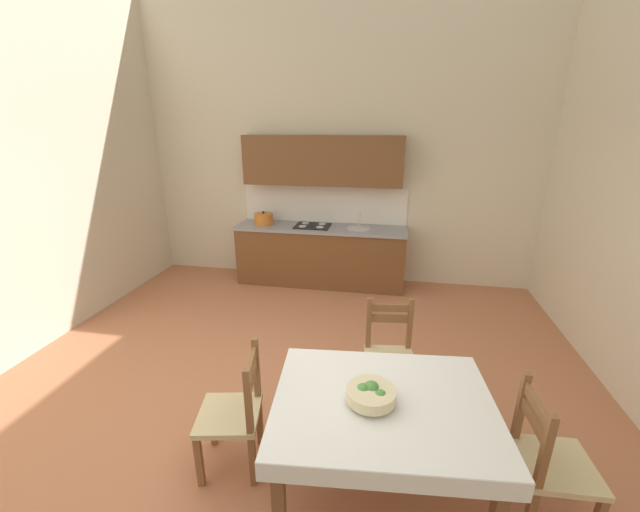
# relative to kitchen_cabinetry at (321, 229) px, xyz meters

# --- Properties ---
(ground_plane) EXTENTS (6.41, 7.12, 0.10)m
(ground_plane) POSITION_rel_kitchen_cabinetry_xyz_m (0.20, -2.99, -0.91)
(ground_plane) COLOR #B7704C
(wall_back) EXTENTS (6.41, 0.12, 4.25)m
(wall_back) POSITION_rel_kitchen_cabinetry_xyz_m (0.20, 0.33, 1.27)
(wall_back) COLOR beige
(wall_back) RESTS_ON ground_plane
(kitchen_cabinetry) EXTENTS (2.54, 0.63, 2.20)m
(kitchen_cabinetry) POSITION_rel_kitchen_cabinetry_xyz_m (0.00, 0.00, 0.00)
(kitchen_cabinetry) COLOR brown
(kitchen_cabinetry) RESTS_ON ground_plane
(dining_table) EXTENTS (1.44, 1.16, 0.75)m
(dining_table) POSITION_rel_kitchen_cabinetry_xyz_m (1.03, -3.53, -0.22)
(dining_table) COLOR brown
(dining_table) RESTS_ON ground_plane
(dining_chair_kitchen_side) EXTENTS (0.47, 0.47, 0.93)m
(dining_chair_kitchen_side) POSITION_rel_kitchen_cabinetry_xyz_m (1.07, -2.57, -0.41)
(dining_chair_kitchen_side) COLOR #D1BC89
(dining_chair_kitchen_side) RESTS_ON ground_plane
(dining_chair_tv_side) EXTENTS (0.49, 0.49, 0.93)m
(dining_chair_tv_side) POSITION_rel_kitchen_cabinetry_xyz_m (0.02, -3.47, -0.41)
(dining_chair_tv_side) COLOR #D1BC89
(dining_chair_tv_side) RESTS_ON ground_plane
(dining_chair_window_side) EXTENTS (0.44, 0.44, 0.93)m
(dining_chair_window_side) POSITION_rel_kitchen_cabinetry_xyz_m (2.03, -3.52, -0.41)
(dining_chair_window_side) COLOR #D1BC89
(dining_chair_window_side) RESTS_ON ground_plane
(fruit_bowl) EXTENTS (0.30, 0.30, 0.12)m
(fruit_bowl) POSITION_rel_kitchen_cabinetry_xyz_m (0.95, -3.56, -0.04)
(fruit_bowl) COLOR beige
(fruit_bowl) RESTS_ON dining_table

